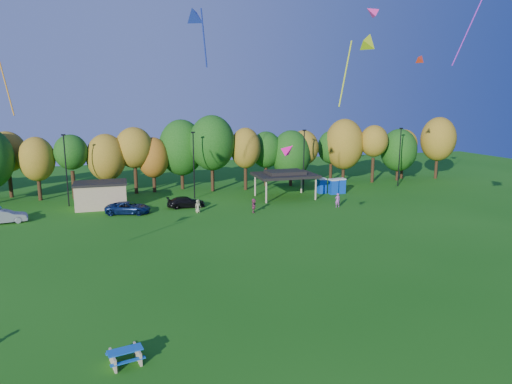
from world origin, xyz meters
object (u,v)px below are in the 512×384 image
object	(u,v)px
picnic_table	(125,355)
car_d	(186,202)
car_c	(128,208)
car_b	(5,217)
porta_potties	(332,186)

from	to	relation	value
picnic_table	car_d	xyz separation A→B (m)	(8.00, 33.79, 0.25)
car_c	picnic_table	bearing A→B (deg)	-167.27
car_b	picnic_table	bearing A→B (deg)	-168.25
car_b	car_c	xyz separation A→B (m)	(12.95, 0.50, -0.03)
car_b	car_d	bearing A→B (deg)	-93.55
car_b	car_c	bearing A→B (deg)	-96.54
car_c	car_d	xyz separation A→B (m)	(7.01, 1.32, -0.04)
picnic_table	car_b	size ratio (longest dim) A/B	0.43
porta_potties	picnic_table	world-z (taller)	porta_potties
picnic_table	car_c	bearing A→B (deg)	76.79
porta_potties	car_b	xyz separation A→B (m)	(-41.38, -4.57, -0.35)
car_b	car_d	distance (m)	20.05
porta_potties	car_c	xyz separation A→B (m)	(-28.43, -4.07, -0.38)
car_d	car_c	bearing A→B (deg)	100.29
picnic_table	car_b	world-z (taller)	car_b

